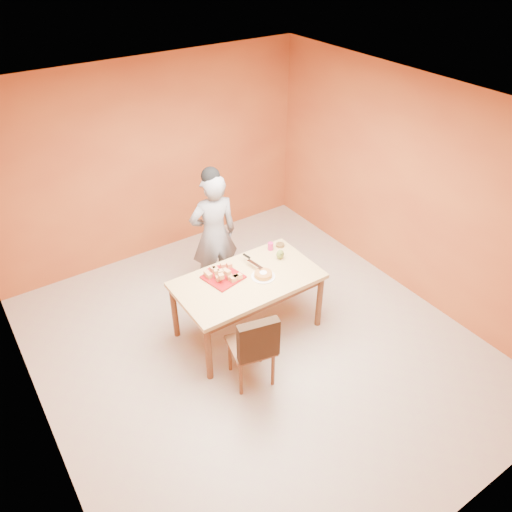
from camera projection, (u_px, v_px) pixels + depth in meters
floor at (257, 347)px, 5.69m from camera, size 5.00×5.00×0.00m
ceiling at (257, 115)px, 4.14m from camera, size 5.00×5.00×0.00m
wall_back at (151, 162)px, 6.62m from camera, size 4.50×0.00×4.50m
wall_left at (18, 340)px, 3.89m from camera, size 0.00×5.00×5.00m
wall_right at (413, 190)px, 5.95m from camera, size 0.00×5.00×5.00m
dining_table at (248, 285)px, 5.55m from camera, size 1.60×0.90×0.76m
dining_chair at (252, 345)px, 5.04m from camera, size 0.53×0.59×0.95m
pastry_pile at (223, 272)px, 5.47m from camera, size 0.33×0.33×0.11m
person at (214, 235)px, 6.12m from camera, size 0.66×0.49×1.64m
pastry_platter at (223, 277)px, 5.50m from camera, size 0.44×0.44×0.02m
red_dinner_plate at (218, 273)px, 5.57m from camera, size 0.37×0.37×0.02m
white_cake_plate at (263, 276)px, 5.52m from camera, size 0.29×0.29×0.01m
sponge_cake at (263, 274)px, 5.50m from camera, size 0.24×0.24×0.05m
cake_server at (255, 264)px, 5.61m from camera, size 0.08×0.24×0.01m
egg_ornament at (280, 254)px, 5.78m from camera, size 0.11×0.09×0.12m
magenta_glass at (270, 246)px, 5.94m from camera, size 0.08×0.08×0.09m
checker_tin at (280, 245)px, 6.02m from camera, size 0.12×0.12×0.03m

